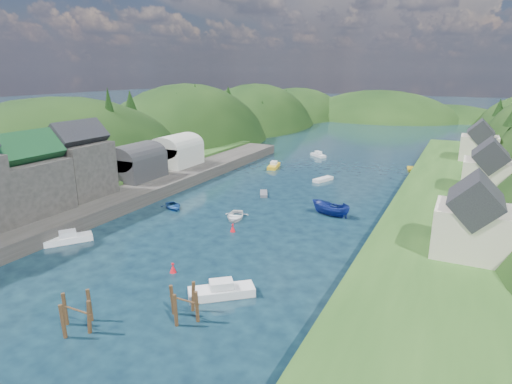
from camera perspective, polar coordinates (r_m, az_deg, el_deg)
The scene contains 14 objects.
ground at distance 80.36m, azimuth 6.96°, elevation 1.14°, with size 600.00×600.00×0.00m, color black.
hillside_left at distance 124.33m, azimuth -9.06°, elevation 2.57°, with size 44.00×245.56×52.00m.
far_hills at distance 201.37m, azimuth 19.16°, elevation 6.21°, with size 103.00×68.00×44.00m.
hill_trees at distance 92.73m, azimuth 10.51°, elevation 9.94°, with size 89.93×148.44×12.05m.
quay_left at distance 68.60m, azimuth -21.44°, elevation -1.61°, with size 12.00×110.00×2.00m, color #2D2B28.
terrace_left_grass at distance 73.73m, azimuth -25.15°, elevation -0.65°, with size 12.00×110.00×2.50m, color #234719.
boat_sheds at distance 82.29m, azimuth -13.00°, elevation 4.97°, with size 7.00×21.00×7.50m.
terrace_right at distance 66.31m, azimuth 24.74°, elevation -2.40°, with size 16.00×120.00×2.40m, color #234719.
right_bank_cottages at distance 73.30m, azimuth 27.76°, elevation 2.65°, with size 9.00×59.24×8.41m.
piling_cluster_near at distance 39.05m, azimuth -22.74°, elevation -14.99°, with size 3.25×3.02×3.47m.
piling_cluster_far at distance 38.07m, azimuth -9.49°, elevation -14.76°, with size 3.02×2.84×3.41m.
channel_buoy_near at distance 46.21m, azimuth -11.02°, elevation -9.94°, with size 0.70×0.70×1.10m.
channel_buoy_far at distance 56.20m, azimuth -3.13°, elevation -4.84°, with size 0.70×0.70×1.10m.
moored_boats at distance 52.65m, azimuth -9.38°, elevation -6.26°, with size 36.09×95.10×2.50m.
Camera 1 is at (25.39, -23.44, 20.48)m, focal length 30.00 mm.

